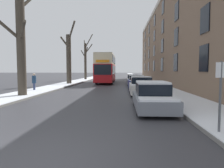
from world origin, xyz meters
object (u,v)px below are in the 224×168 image
parked_car_0 (152,97)px  street_sign_post (220,94)px  parked_car_3 (133,80)px  oncoming_van (107,73)px  parked_car_2 (136,82)px  double_decker_bus (106,67)px  bare_tree_left_0 (21,43)px  parked_car_1 (141,86)px  bare_tree_left_1 (69,58)px  bare_tree_left_2 (86,59)px  pedestrian_left_sidewalk (34,82)px

parked_car_0 → street_sign_post: (1.36, -3.94, 0.64)m
parked_car_3 → oncoming_van: (-5.10, 19.38, 0.60)m
oncoming_van → street_sign_post: (6.46, -40.71, 0.03)m
parked_car_2 → double_decker_bus: bearing=113.7°
oncoming_van → bare_tree_left_0: bearing=-96.4°
street_sign_post → parked_car_1: bearing=97.6°
bare_tree_left_0 → double_decker_bus: size_ratio=0.72×
bare_tree_left_1 → oncoming_van: 20.06m
double_decker_bus → bare_tree_left_0: bearing=-105.7°
bare_tree_left_0 → bare_tree_left_2: 25.96m
parked_car_2 → parked_car_0: bearing=-90.0°
bare_tree_left_2 → double_decker_bus: size_ratio=0.84×
bare_tree_left_1 → street_sign_post: bearing=-64.3°
parked_car_2 → street_sign_post: bearing=-85.1°
oncoming_van → bare_tree_left_1: bearing=-100.8°
oncoming_van → pedestrian_left_sidewalk: bearing=-98.9°
double_decker_bus → parked_car_1: (4.05, -14.86, -1.75)m
bare_tree_left_1 → parked_car_3: (8.83, 0.18, -3.02)m
parked_car_2 → pedestrian_left_sidewalk: pedestrian_left_sidewalk is taller
bare_tree_left_0 → street_sign_post: (10.11, -8.20, -2.63)m
parked_car_2 → bare_tree_left_2: bearing=116.0°
double_decker_bus → street_sign_post: bearing=-77.8°
parked_car_2 → oncoming_van: 25.44m
parked_car_1 → parked_car_3: bearing=90.0°
double_decker_bus → street_sign_post: 25.60m
parked_car_3 → street_sign_post: (1.36, -21.33, 0.63)m
bare_tree_left_2 → parked_car_2: bearing=-64.0°
bare_tree_left_1 → parked_car_1: size_ratio=2.02×
bare_tree_left_0 → oncoming_van: (3.66, 32.52, -2.65)m
parked_car_2 → oncoming_van: bearing=101.6°
parked_car_1 → bare_tree_left_2: bearing=110.4°
bare_tree_left_1 → bare_tree_left_2: 13.02m
parked_car_1 → parked_car_3: 11.19m
parked_car_1 → double_decker_bus: bearing=105.2°
bare_tree_left_2 → parked_car_0: 31.71m
parked_car_2 → parked_car_3: bearing=90.0°
parked_car_2 → pedestrian_left_sidewalk: size_ratio=2.58×
street_sign_post → double_decker_bus: bearing=102.2°
parked_car_3 → parked_car_0: bearing=-90.0°
double_decker_bus → parked_car_3: double_decker_bus is taller
double_decker_bus → parked_car_3: 5.74m
parked_car_3 → parked_car_1: bearing=-90.0°
parked_car_1 → street_sign_post: 10.25m
bare_tree_left_1 → parked_car_0: 19.58m
bare_tree_left_2 → pedestrian_left_sidewalk: bearing=-91.7°
parked_car_3 → oncoming_van: size_ratio=0.80×
bare_tree_left_0 → parked_car_0: bare_tree_left_0 is taller
street_sign_post → oncoming_van: bearing=99.0°
bare_tree_left_2 → bare_tree_left_0: bearing=-89.6°
bare_tree_left_1 → pedestrian_left_sidewalk: (-0.77, -9.15, -2.76)m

